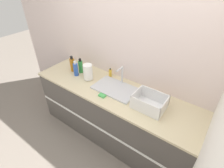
{
  "coord_description": "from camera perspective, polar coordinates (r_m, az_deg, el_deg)",
  "views": [
    {
      "loc": [
        1.11,
        -1.2,
        2.32
      ],
      "look_at": [
        0.0,
        0.31,
        1.01
      ],
      "focal_mm": 28.0,
      "sensor_mm": 36.0,
      "label": 1
    }
  ],
  "objects": [
    {
      "name": "ground_plane",
      "position": [
        2.84,
        -3.94,
        -19.86
      ],
      "size": [
        12.0,
        12.0,
        0.0
      ],
      "primitive_type": "plane",
      "color": "slate"
    },
    {
      "name": "wall_back",
      "position": [
        2.43,
        5.63,
        10.15
      ],
      "size": [
        4.79,
        0.06,
        2.6
      ],
      "color": "silver",
      "rests_on": "ground_plane"
    },
    {
      "name": "counter_cabinet",
      "position": [
        2.67,
        0.37,
        -9.57
      ],
      "size": [
        2.42,
        0.7,
        0.89
      ],
      "color": "#514C47",
      "rests_on": "ground_plane"
    },
    {
      "name": "sink",
      "position": [
        2.39,
        1.14,
        -1.25
      ],
      "size": [
        0.59,
        0.37,
        0.28
      ],
      "color": "silver",
      "rests_on": "counter_cabinet"
    },
    {
      "name": "paper_towel_roll",
      "position": [
        2.56,
        -7.86,
        3.87
      ],
      "size": [
        0.13,
        0.13,
        0.24
      ],
      "color": "#4C4C51",
      "rests_on": "counter_cabinet"
    },
    {
      "name": "dish_rack",
      "position": [
        2.12,
        12.08,
        -6.11
      ],
      "size": [
        0.37,
        0.28,
        0.17
      ],
      "color": "white",
      "rests_on": "counter_cabinet"
    },
    {
      "name": "bottle_green",
      "position": [
        2.76,
        -10.21,
        5.69
      ],
      "size": [
        0.07,
        0.07,
        0.23
      ],
      "color": "#2D8C3D",
      "rests_on": "counter_cabinet"
    },
    {
      "name": "bottle_amber",
      "position": [
        2.82,
        -12.8,
        6.22
      ],
      "size": [
        0.07,
        0.07,
        0.26
      ],
      "color": "#B26B19",
      "rests_on": "counter_cabinet"
    },
    {
      "name": "bottle_blue",
      "position": [
        2.69,
        -11.76,
        4.77
      ],
      "size": [
        0.07,
        0.07,
        0.24
      ],
      "color": "#2D56B7",
      "rests_on": "counter_cabinet"
    },
    {
      "name": "soap_dispenser",
      "position": [
        2.63,
        -0.58,
        3.62
      ],
      "size": [
        0.05,
        0.05,
        0.14
      ],
      "color": "gold",
      "rests_on": "counter_cabinet"
    },
    {
      "name": "sponge",
      "position": [
        2.27,
        -3.23,
        -3.77
      ],
      "size": [
        0.09,
        0.06,
        0.02
      ],
      "color": "#4CB259",
      "rests_on": "counter_cabinet"
    }
  ]
}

